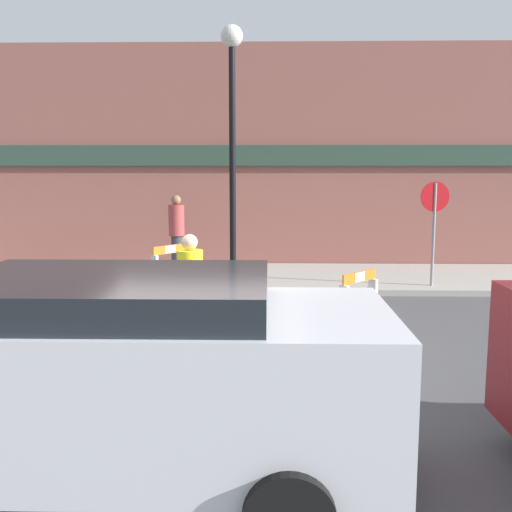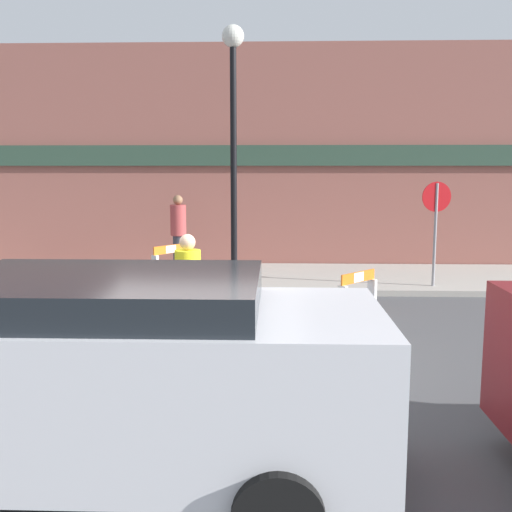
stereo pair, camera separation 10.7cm
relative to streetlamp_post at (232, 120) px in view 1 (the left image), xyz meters
The scene contains 15 objects.
ground_plane 6.17m from the streetlamp_post, 90.75° to the right, with size 60.00×60.00×0.00m, color #4C4C4F.
sidewalk_slab 3.53m from the streetlamp_post, 93.66° to the left, with size 18.00×3.35×0.12m.
storefront_facade 2.89m from the streetlamp_post, 91.38° to the left, with size 18.00×0.22×5.50m.
streetlamp_post is the anchor object (origin of this frame).
stop_sign 4.48m from the streetlamp_post, ahead, with size 0.60×0.12×2.10m.
barricade_0 5.18m from the streetlamp_post, 61.98° to the right, with size 0.62×0.64×1.03m.
barricade_1 3.36m from the streetlamp_post, 126.36° to the right, with size 0.60×0.69×1.10m.
traffic_cone_0 4.50m from the streetlamp_post, 108.55° to the right, with size 0.30×0.30×0.47m.
traffic_cone_1 4.95m from the streetlamp_post, 103.39° to the right, with size 0.30×0.30×0.73m.
traffic_cone_2 4.99m from the streetlamp_post, 114.30° to the right, with size 0.30×0.30×0.55m.
traffic_cone_3 3.24m from the streetlamp_post, 95.24° to the right, with size 0.30×0.30×0.68m.
traffic_cone_4 4.44m from the streetlamp_post, 37.42° to the right, with size 0.30×0.30×0.60m.
person_worker 5.44m from the streetlamp_post, 92.87° to the right, with size 0.41×0.41×1.67m.
person_pedestrian 3.08m from the streetlamp_post, 134.16° to the left, with size 0.43×0.43×1.77m.
parked_car_1 8.17m from the streetlamp_post, 93.08° to the right, with size 4.19×1.93×1.68m.
Camera 1 is at (0.82, -7.04, 2.47)m, focal length 42.00 mm.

